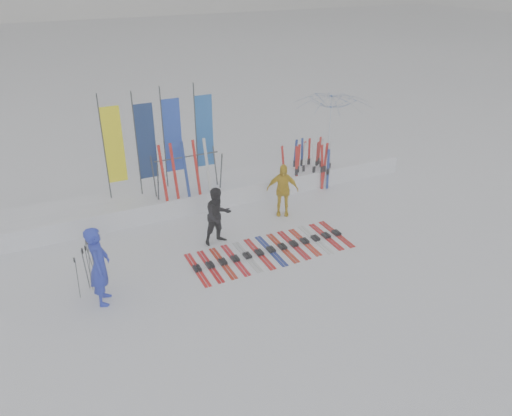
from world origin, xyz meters
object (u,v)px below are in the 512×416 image
person_yellow (282,190)px  tent_canopy (332,127)px  ski_rack (187,169)px  ski_row (271,250)px  person_black (218,216)px  person_blue (99,266)px

person_yellow → tent_canopy: size_ratio=0.55×
ski_rack → person_yellow: bearing=-31.8°
ski_row → ski_rack: ski_rack is taller
person_black → ski_rack: bearing=84.5°
person_blue → person_black: size_ratio=1.18×
person_blue → person_black: (3.39, 1.34, -0.15)m
person_yellow → ski_rack: 2.97m
person_blue → person_yellow: person_blue is taller
ski_row → ski_rack: size_ratio=2.16×
person_black → ski_row: bearing=-51.2°
person_blue → ski_row: (4.49, 0.29, -0.94)m
person_yellow → tent_canopy: tent_canopy is taller
tent_canopy → person_yellow: bearing=-139.8°
person_black → ski_row: person_black is taller
person_black → person_yellow: 2.51m
person_yellow → ski_rack: (-2.48, 1.54, 0.56)m
person_blue → ski_row: size_ratio=0.44×
ski_row → person_yellow: bearing=54.1°
person_blue → person_black: person_blue is taller
person_black → tent_canopy: 7.49m
tent_canopy → ski_row: 7.38m
person_blue → ski_rack: 4.93m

